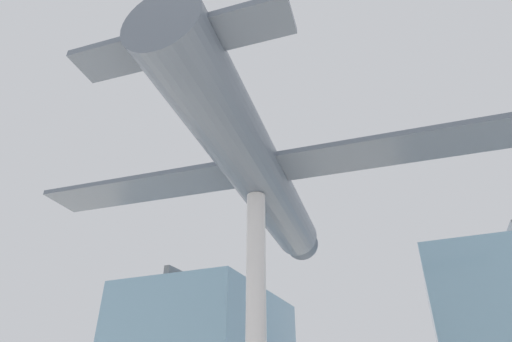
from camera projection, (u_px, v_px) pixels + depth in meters
The scene contains 2 objects.
support_pylon_central at pixel (256, 313), 11.81m from camera, with size 0.62×0.62×7.75m.
suspended_airplane at pixel (258, 175), 14.48m from camera, with size 17.10×15.42×3.12m.
Camera 1 is at (4.70, -11.41, 1.63)m, focal length 28.00 mm.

